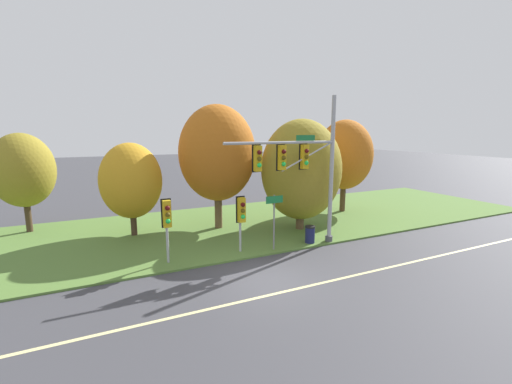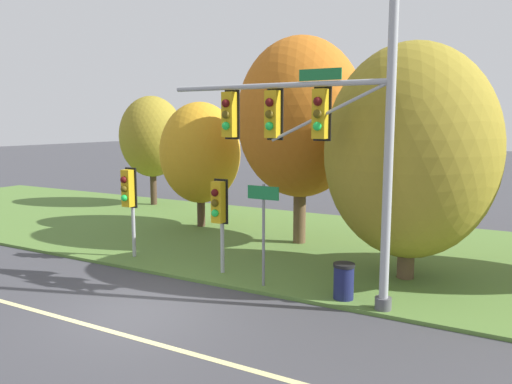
% 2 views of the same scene
% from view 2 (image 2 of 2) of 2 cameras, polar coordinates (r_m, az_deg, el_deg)
% --- Properties ---
extents(ground_plane, '(160.00, 160.00, 0.00)m').
position_cam_2_polar(ground_plane, '(12.94, -13.33, -13.13)').
color(ground_plane, '#3D3D42').
extents(lane_stripe, '(36.00, 0.16, 0.01)m').
position_cam_2_polar(lane_stripe, '(12.16, -17.27, -14.69)').
color(lane_stripe, beige).
rests_on(lane_stripe, ground).
extents(grass_verge, '(48.00, 11.50, 0.10)m').
position_cam_2_polar(grass_verge, '(19.52, 3.27, -5.54)').
color(grass_verge, '#517533').
rests_on(grass_verge, ground).
extents(traffic_signal_mast, '(6.30, 0.49, 7.82)m').
position_cam_2_polar(traffic_signal_mast, '(12.59, 6.89, 7.09)').
color(traffic_signal_mast, '#9EA0A5').
rests_on(traffic_signal_mast, grass_verge).
extents(pedestrian_signal_near_kerb, '(0.46, 0.55, 3.03)m').
position_cam_2_polar(pedestrian_signal_near_kerb, '(16.98, -14.34, -0.15)').
color(pedestrian_signal_near_kerb, '#9EA0A5').
rests_on(pedestrian_signal_near_kerb, grass_verge).
extents(pedestrian_signal_further_along, '(0.46, 0.55, 2.86)m').
position_cam_2_polar(pedestrian_signal_further_along, '(14.73, -4.27, -1.73)').
color(pedestrian_signal_further_along, '#9EA0A5').
rests_on(pedestrian_signal_further_along, grass_verge).
extents(route_sign_post, '(0.95, 0.08, 2.85)m').
position_cam_2_polar(route_sign_post, '(13.65, 0.85, -3.23)').
color(route_sign_post, slate).
rests_on(route_sign_post, grass_verge).
extents(tree_nearest_road, '(3.49, 3.49, 5.91)m').
position_cam_2_polar(tree_nearest_road, '(27.78, -11.80, 6.19)').
color(tree_nearest_road, '#423021').
rests_on(tree_nearest_road, grass_verge).
extents(tree_left_of_mast, '(3.46, 3.46, 5.37)m').
position_cam_2_polar(tree_left_of_mast, '(21.60, -6.39, 4.45)').
color(tree_left_of_mast, '#423021').
rests_on(tree_left_of_mast, grass_verge).
extents(tree_behind_signpost, '(4.67, 4.67, 7.59)m').
position_cam_2_polar(tree_behind_signpost, '(18.48, 5.13, 8.41)').
color(tree_behind_signpost, brown).
rests_on(tree_behind_signpost, grass_verge).
extents(tree_mid_verge, '(4.86, 4.86, 6.73)m').
position_cam_2_polar(tree_mid_verge, '(14.79, 17.24, 4.42)').
color(tree_mid_verge, brown).
rests_on(tree_mid_verge, grass_verge).
extents(trash_bin, '(0.56, 0.56, 0.93)m').
position_cam_2_polar(trash_bin, '(13.20, 9.99, -9.97)').
color(trash_bin, '#191E4C').
rests_on(trash_bin, grass_verge).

